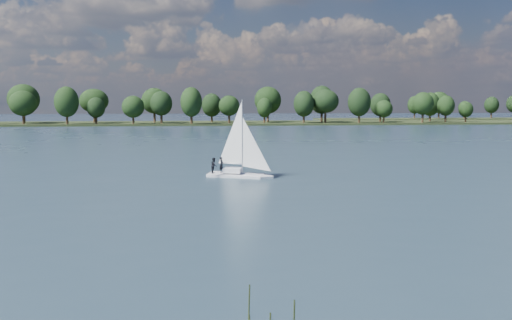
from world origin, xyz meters
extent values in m
plane|color=#233342|center=(0.00, 100.00, 0.00)|extent=(700.00, 700.00, 0.00)
cube|color=black|center=(0.00, 212.00, 0.00)|extent=(660.00, 40.00, 1.50)
cube|color=white|center=(-10.30, 40.17, 0.00)|extent=(7.33, 4.74, 0.84)
cube|color=white|center=(-10.30, 40.17, 0.84)|extent=(2.43, 2.01, 0.52)
cylinder|color=#AEAEB5|center=(-10.30, 40.17, 4.78)|extent=(0.13, 0.13, 8.40)
imported|color=black|center=(-12.09, 40.60, 1.46)|extent=(0.71, 0.79, 1.81)
imported|color=black|center=(-12.98, 39.85, 1.46)|extent=(0.88, 1.02, 1.81)
camera|label=1|loc=(-15.71, -25.11, 8.54)|focal=40.00mm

